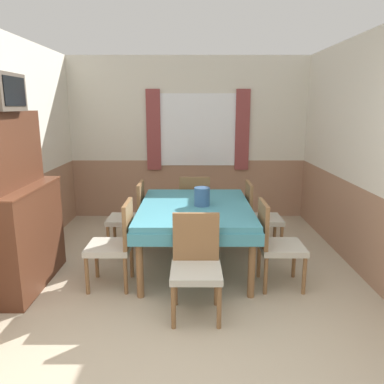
{
  "coord_description": "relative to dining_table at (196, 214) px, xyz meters",
  "views": [
    {
      "loc": [
        0.06,
        -2.05,
        1.82
      ],
      "look_at": [
        0.05,
        2.02,
        0.89
      ],
      "focal_mm": 35.0,
      "sensor_mm": 36.0,
      "label": 1
    }
  ],
  "objects": [
    {
      "name": "chair_left_far",
      "position": [
        -0.81,
        0.48,
        -0.15
      ],
      "size": [
        0.44,
        0.44,
        0.89
      ],
      "rotation": [
        0.0,
        0.0,
        1.57
      ],
      "color": "brown",
      "rests_on": "ground_plane"
    },
    {
      "name": "wall_left",
      "position": [
        -2.03,
        0.02,
        0.67
      ],
      "size": [
        0.05,
        4.47,
        2.6
      ],
      "color": "silver",
      "rests_on": "ground_plane"
    },
    {
      "name": "chair_right_far",
      "position": [
        0.81,
        0.48,
        -0.15
      ],
      "size": [
        0.44,
        0.44,
        0.89
      ],
      "rotation": [
        0.0,
        0.0,
        4.71
      ],
      "color": "brown",
      "rests_on": "ground_plane"
    },
    {
      "name": "wall_right",
      "position": [
        1.84,
        0.02,
        0.67
      ],
      "size": [
        0.05,
        4.47,
        2.6
      ],
      "color": "silver",
      "rests_on": "ground_plane"
    },
    {
      "name": "chair_head_window",
      "position": [
        -0.0,
        1.0,
        -0.15
      ],
      "size": [
        0.44,
        0.44,
        0.89
      ],
      "color": "brown",
      "rests_on": "ground_plane"
    },
    {
      "name": "chair_head_near",
      "position": [
        -0.0,
        -1.0,
        -0.15
      ],
      "size": [
        0.44,
        0.44,
        0.89
      ],
      "rotation": [
        0.0,
        0.0,
        3.14
      ],
      "color": "brown",
      "rests_on": "ground_plane"
    },
    {
      "name": "tv",
      "position": [
        -1.77,
        -0.6,
        1.31
      ],
      "size": [
        0.29,
        0.49,
        0.34
      ],
      "color": "#51473D",
      "rests_on": "sideboard"
    },
    {
      "name": "chair_right_near",
      "position": [
        0.81,
        -0.48,
        -0.15
      ],
      "size": [
        0.44,
        0.44,
        0.89
      ],
      "rotation": [
        0.0,
        0.0,
        4.71
      ],
      "color": "brown",
      "rests_on": "ground_plane"
    },
    {
      "name": "sideboard",
      "position": [
        -1.78,
        -0.46,
        0.12
      ],
      "size": [
        0.46,
        1.18,
        1.78
      ],
      "color": "#4C2819",
      "rests_on": "ground_plane"
    },
    {
      "name": "dining_table",
      "position": [
        0.0,
        0.0,
        0.0
      ],
      "size": [
        1.27,
        1.65,
        0.74
      ],
      "color": "teal",
      "rests_on": "ground_plane"
    },
    {
      "name": "wall_back",
      "position": [
        -0.09,
        2.07,
        0.67
      ],
      "size": [
        4.22,
        0.1,
        2.6
      ],
      "color": "silver",
      "rests_on": "ground_plane"
    },
    {
      "name": "chair_left_near",
      "position": [
        -0.81,
        -0.48,
        -0.15
      ],
      "size": [
        0.44,
        0.44,
        0.89
      ],
      "rotation": [
        0.0,
        0.0,
        1.57
      ],
      "color": "brown",
      "rests_on": "ground_plane"
    },
    {
      "name": "vase",
      "position": [
        0.08,
        -0.02,
        0.2
      ],
      "size": [
        0.18,
        0.18,
        0.21
      ],
      "color": "#335684",
      "rests_on": "dining_table"
    }
  ]
}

